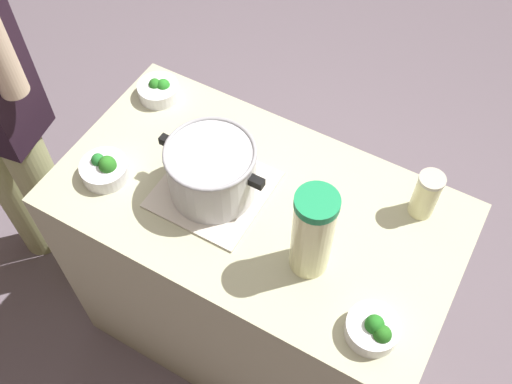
{
  "coord_description": "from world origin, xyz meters",
  "views": [
    {
      "loc": [
        -0.45,
        0.8,
        2.26
      ],
      "look_at": [
        0.0,
        0.0,
        0.95
      ],
      "focal_mm": 41.83,
      "sensor_mm": 36.0,
      "label": 1
    }
  ],
  "objects_px": {
    "cooking_pot": "(212,170)",
    "broccoli_bowl_front": "(105,169)",
    "broccoli_bowl_center": "(374,329)",
    "broccoli_bowl_back": "(159,90)",
    "lemonade_pitcher": "(313,233)",
    "mason_jar": "(426,195)"
  },
  "relations": [
    {
      "from": "cooking_pot",
      "to": "broccoli_bowl_front",
      "type": "relative_size",
      "value": 2.33
    },
    {
      "from": "broccoli_bowl_center",
      "to": "broccoli_bowl_back",
      "type": "bearing_deg",
      "value": -24.0
    },
    {
      "from": "lemonade_pitcher",
      "to": "mason_jar",
      "type": "distance_m",
      "value": 0.36
    },
    {
      "from": "mason_jar",
      "to": "broccoli_bowl_center",
      "type": "height_order",
      "value": "mason_jar"
    },
    {
      "from": "broccoli_bowl_front",
      "to": "broccoli_bowl_center",
      "type": "height_order",
      "value": "broccoli_bowl_front"
    },
    {
      "from": "mason_jar",
      "to": "broccoli_bowl_back",
      "type": "bearing_deg",
      "value": -0.41
    },
    {
      "from": "lemonade_pitcher",
      "to": "broccoli_bowl_center",
      "type": "relative_size",
      "value": 2.19
    },
    {
      "from": "broccoli_bowl_front",
      "to": "broccoli_bowl_back",
      "type": "bearing_deg",
      "value": -81.73
    },
    {
      "from": "cooking_pot",
      "to": "mason_jar",
      "type": "height_order",
      "value": "cooking_pot"
    },
    {
      "from": "mason_jar",
      "to": "broccoli_bowl_center",
      "type": "xyz_separation_m",
      "value": [
        -0.03,
        0.39,
        -0.05
      ]
    },
    {
      "from": "mason_jar",
      "to": "broccoli_bowl_back",
      "type": "distance_m",
      "value": 0.87
    },
    {
      "from": "mason_jar",
      "to": "broccoli_bowl_front",
      "type": "bearing_deg",
      "value": 21.73
    },
    {
      "from": "cooking_pot",
      "to": "broccoli_bowl_back",
      "type": "relative_size",
      "value": 2.46
    },
    {
      "from": "broccoli_bowl_center",
      "to": "broccoli_bowl_back",
      "type": "height_order",
      "value": "broccoli_bowl_center"
    },
    {
      "from": "broccoli_bowl_center",
      "to": "cooking_pot",
      "type": "bearing_deg",
      "value": -17.13
    },
    {
      "from": "lemonade_pitcher",
      "to": "mason_jar",
      "type": "relative_size",
      "value": 1.91
    },
    {
      "from": "lemonade_pitcher",
      "to": "broccoli_bowl_back",
      "type": "height_order",
      "value": "lemonade_pitcher"
    },
    {
      "from": "broccoli_bowl_center",
      "to": "broccoli_bowl_back",
      "type": "relative_size",
      "value": 1.01
    },
    {
      "from": "broccoli_bowl_center",
      "to": "mason_jar",
      "type": "bearing_deg",
      "value": -86.34
    },
    {
      "from": "cooking_pot",
      "to": "lemonade_pitcher",
      "type": "xyz_separation_m",
      "value": [
        -0.33,
        0.07,
        0.05
      ]
    },
    {
      "from": "lemonade_pitcher",
      "to": "broccoli_bowl_front",
      "type": "distance_m",
      "value": 0.64
    },
    {
      "from": "broccoli_bowl_front",
      "to": "broccoli_bowl_center",
      "type": "xyz_separation_m",
      "value": [
        -0.85,
        0.06,
        0.0
      ]
    }
  ]
}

